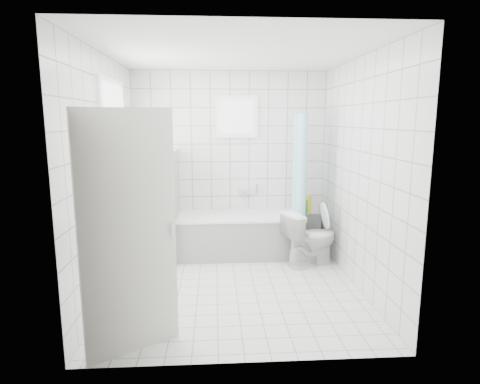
{
  "coord_description": "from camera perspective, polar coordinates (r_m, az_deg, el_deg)",
  "views": [
    {
      "loc": [
        -0.23,
        -4.39,
        1.91
      ],
      "look_at": [
        0.07,
        0.35,
        1.05
      ],
      "focal_mm": 30.0,
      "sensor_mm": 36.0,
      "label": 1
    }
  ],
  "objects": [
    {
      "name": "shower_curtain",
      "position": [
        5.55,
        8.52,
        1.74
      ],
      "size": [
        0.14,
        0.48,
        1.78
      ],
      "primitive_type": null,
      "color": "#51CBEF",
      "rests_on": "curtain_rod"
    },
    {
      "name": "curtain_rod",
      "position": [
        5.62,
        8.49,
        11.06
      ],
      "size": [
        0.02,
        0.8,
        0.02
      ],
      "primitive_type": "cylinder",
      "rotation": [
        1.57,
        0.0,
        0.0
      ],
      "color": "silver",
      "rests_on": "wall_back"
    },
    {
      "name": "window_sill",
      "position": [
        4.93,
        -16.25,
        -2.46
      ],
      "size": [
        0.18,
        1.02,
        0.08
      ],
      "primitive_type": "cube",
      "color": "white",
      "rests_on": "wall_left"
    },
    {
      "name": "window_back",
      "position": [
        5.86,
        -0.43,
        10.64
      ],
      "size": [
        0.5,
        0.01,
        0.5
      ],
      "primitive_type": "cube",
      "color": "white",
      "rests_on": "wall_back"
    },
    {
      "name": "ledge_bottles",
      "position": [
        6.02,
        9.32,
        -1.85
      ],
      "size": [
        0.16,
        0.17,
        0.26
      ],
      "color": "yellow",
      "rests_on": "tiled_ledge"
    },
    {
      "name": "wall_right",
      "position": [
        4.72,
        16.57,
        2.41
      ],
      "size": [
        0.02,
        3.0,
        2.6
      ],
      "primitive_type": "cube",
      "color": "white",
      "rests_on": "ground"
    },
    {
      "name": "toilet",
      "position": [
        5.42,
        10.0,
        -6.45
      ],
      "size": [
        0.82,
        0.63,
        0.73
      ],
      "primitive_type": "imported",
      "rotation": [
        0.0,
        0.0,
        1.92
      ],
      "color": "white",
      "rests_on": "ground"
    },
    {
      "name": "tiled_ledge",
      "position": [
        6.15,
        9.27,
        -5.3
      ],
      "size": [
        0.4,
        0.24,
        0.55
      ],
      "primitive_type": "cube",
      "color": "white",
      "rests_on": "ground"
    },
    {
      "name": "partition_wall",
      "position": [
        5.62,
        -9.72,
        -1.8
      ],
      "size": [
        0.15,
        0.85,
        1.5
      ],
      "primitive_type": "cube",
      "color": "white",
      "rests_on": "ground"
    },
    {
      "name": "ground",
      "position": [
        4.79,
        -0.63,
        -13.22
      ],
      "size": [
        3.0,
        3.0,
        0.0
      ],
      "primitive_type": "plane",
      "color": "white",
      "rests_on": "ground"
    },
    {
      "name": "tub_faucet",
      "position": [
        5.96,
        0.68,
        0.01
      ],
      "size": [
        0.18,
        0.06,
        0.06
      ],
      "primitive_type": "cube",
      "color": "silver",
      "rests_on": "wall_back"
    },
    {
      "name": "wall_back",
      "position": [
        5.93,
        -1.42,
        4.34
      ],
      "size": [
        2.8,
        0.02,
        2.6
      ],
      "primitive_type": "cube",
      "color": "white",
      "rests_on": "ground"
    },
    {
      "name": "sill_bottles",
      "position": [
        4.88,
        -16.27,
        -0.6
      ],
      "size": [
        0.17,
        0.7,
        0.31
      ],
      "color": "white",
      "rests_on": "window_sill"
    },
    {
      "name": "bathtub",
      "position": [
        5.76,
        -0.07,
        -6.08
      ],
      "size": [
        1.76,
        0.77,
        0.58
      ],
      "color": "white",
      "rests_on": "ground"
    },
    {
      "name": "wall_front",
      "position": [
        2.96,
        0.83,
        -1.6
      ],
      "size": [
        2.8,
        0.02,
        2.6
      ],
      "primitive_type": "cube",
      "color": "white",
      "rests_on": "ground"
    },
    {
      "name": "window_left",
      "position": [
        4.84,
        -17.21,
        6.13
      ],
      "size": [
        0.01,
        0.9,
        1.4
      ],
      "primitive_type": "cube",
      "color": "white",
      "rests_on": "wall_left"
    },
    {
      "name": "wall_left",
      "position": [
        4.59,
        -18.42,
        2.09
      ],
      "size": [
        0.02,
        3.0,
        2.6
      ],
      "primitive_type": "cube",
      "color": "white",
      "rests_on": "ground"
    },
    {
      "name": "door",
      "position": [
        3.33,
        -15.47,
        -5.97
      ],
      "size": [
        0.7,
        0.46,
        2.0
      ],
      "primitive_type": "cube",
      "rotation": [
        0.0,
        0.0,
        -1.0
      ],
      "color": "silver",
      "rests_on": "ground"
    },
    {
      "name": "ceiling",
      "position": [
        4.45,
        -0.7,
        19.17
      ],
      "size": [
        3.0,
        3.0,
        0.0
      ],
      "primitive_type": "plane",
      "rotation": [
        3.14,
        0.0,
        0.0
      ],
      "color": "white",
      "rests_on": "ground"
    }
  ]
}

